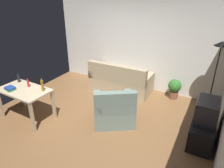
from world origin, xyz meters
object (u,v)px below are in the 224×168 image
(tv, at_px, (207,110))
(book_stack, at_px, (10,88))
(armchair, at_px, (114,110))
(couch, at_px, (120,82))
(bottle_red, at_px, (28,83))
(bottle_amber, at_px, (42,86))
(bottle_dark, at_px, (19,78))
(desk, at_px, (25,94))
(potted_plant, at_px, (174,88))
(tv_stand, at_px, (202,130))
(torchiere_lamp, at_px, (218,59))

(tv, xyz_separation_m, book_stack, (-4.04, -1.29, 0.09))
(armchair, bearing_deg, couch, -102.27)
(bottle_red, distance_m, bottle_amber, 0.46)
(armchair, xyz_separation_m, bottle_dark, (-2.33, -0.58, 0.53))
(desk, xyz_separation_m, armchair, (1.90, 0.81, -0.33))
(tv, height_order, bottle_amber, bottle_amber)
(bottle_dark, relative_size, bottle_red, 1.04)
(tv, xyz_separation_m, bottle_dark, (-4.21, -0.89, 0.15))
(desk, height_order, book_stack, book_stack)
(potted_plant, bearing_deg, couch, -168.49)
(tv_stand, height_order, book_stack, book_stack)
(couch, bearing_deg, bottle_red, 58.32)
(book_stack, bearing_deg, potted_plant, 41.76)
(tv_stand, distance_m, desk, 3.97)
(tv, distance_m, potted_plant, 1.80)
(bottle_dark, xyz_separation_m, book_stack, (0.17, -0.40, -0.06))
(tv_stand, relative_size, bottle_dark, 5.01)
(desk, height_order, bottle_amber, bottle_amber)
(torchiere_lamp, distance_m, potted_plant, 1.46)
(torchiere_lamp, height_order, armchair, torchiere_lamp)
(desk, relative_size, bottle_amber, 4.11)
(tv_stand, xyz_separation_m, torchiere_lamp, (0.00, 1.15, 1.17))
(torchiere_lamp, bearing_deg, book_stack, -148.84)
(bottle_dark, height_order, bottle_amber, bottle_amber)
(tv, distance_m, torchiere_lamp, 1.36)
(tv_stand, relative_size, bottle_amber, 3.68)
(couch, bearing_deg, desk, 60.09)
(couch, xyz_separation_m, desk, (-1.33, -2.31, 0.34))
(bottle_red, bearing_deg, bottle_amber, -0.03)
(tv, bearing_deg, bottle_red, 104.41)
(armchair, bearing_deg, tv, 156.20)
(tv_stand, height_order, bottle_dark, bottle_dark)
(potted_plant, distance_m, armchair, 2.05)
(torchiere_lamp, bearing_deg, armchair, -142.09)
(tv, height_order, bottle_red, bottle_red)
(couch, bearing_deg, armchair, 110.89)
(desk, bearing_deg, bottle_dark, 153.79)
(couch, height_order, book_stack, couch)
(armchair, distance_m, bottle_dark, 2.46)
(armchair, bearing_deg, potted_plant, -151.19)
(armchair, relative_size, bottle_red, 5.72)
(book_stack, bearing_deg, bottle_dark, 113.25)
(couch, bearing_deg, torchiere_lamp, 179.26)
(desk, bearing_deg, armchair, 25.62)
(torchiere_lamp, height_order, book_stack, torchiere_lamp)
(potted_plant, xyz_separation_m, bottle_red, (-2.87, -2.47, 0.52))
(couch, relative_size, armchair, 1.48)
(couch, bearing_deg, tv, 154.23)
(bottle_amber, bearing_deg, potted_plant, 45.71)
(bottle_dark, bearing_deg, book_stack, -66.75)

